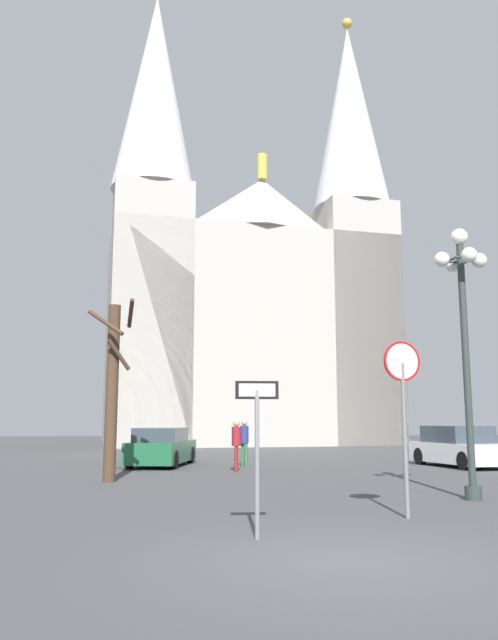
% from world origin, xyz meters
% --- Properties ---
extents(ground_plane, '(120.00, 120.00, 0.00)m').
position_xyz_m(ground_plane, '(0.00, 0.00, 0.00)').
color(ground_plane, '#424244').
extents(cathedral, '(21.49, 15.20, 32.67)m').
position_xyz_m(cathedral, '(2.39, 36.74, 10.56)').
color(cathedral, '#ADA89E').
rests_on(cathedral, ground).
extents(stop_sign, '(0.73, 0.19, 3.15)m').
position_xyz_m(stop_sign, '(1.89, 3.20, 2.18)').
color(stop_sign, slate).
rests_on(stop_sign, ground).
extents(one_way_arrow_sign, '(0.65, 0.07, 2.30)m').
position_xyz_m(one_way_arrow_sign, '(-0.98, 1.52, 1.48)').
color(one_way_arrow_sign, slate).
rests_on(one_way_arrow_sign, ground).
extents(street_lamp, '(1.24, 1.24, 6.09)m').
position_xyz_m(street_lamp, '(4.19, 5.49, 4.07)').
color(street_lamp, '#2D3833').
rests_on(street_lamp, ground).
extents(bare_tree, '(1.33, 1.32, 5.19)m').
position_xyz_m(bare_tree, '(-4.15, 10.38, 2.65)').
color(bare_tree, '#473323').
rests_on(bare_tree, ground).
extents(parked_car_near_white, '(2.60, 4.46, 1.49)m').
position_xyz_m(parked_car_near_white, '(8.12, 14.84, 0.70)').
color(parked_car_near_white, silver).
rests_on(parked_car_near_white, ground).
extents(parked_car_far_green, '(2.63, 4.73, 1.42)m').
position_xyz_m(parked_car_far_green, '(-2.92, 16.33, 0.67)').
color(parked_car_far_green, '#1E5B38').
rests_on(parked_car_far_green, ground).
extents(pedestrian_walking, '(0.32, 0.32, 1.71)m').
position_xyz_m(pedestrian_walking, '(-0.33, 13.36, 1.04)').
color(pedestrian_walking, maroon).
rests_on(pedestrian_walking, ground).
extents(pedestrian_standing, '(0.32, 0.32, 1.72)m').
position_xyz_m(pedestrian_standing, '(0.15, 15.69, 1.05)').
color(pedestrian_standing, '#33663F').
rests_on(pedestrian_standing, ground).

